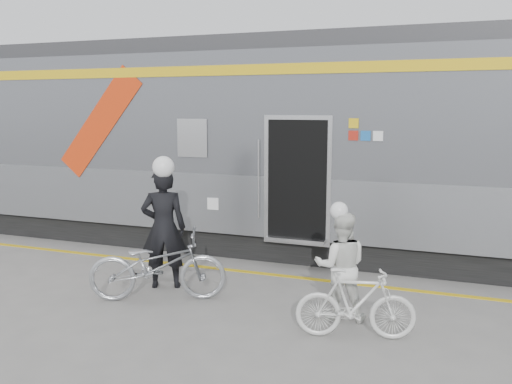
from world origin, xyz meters
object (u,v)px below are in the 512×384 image
at_px(bicycle_right, 356,304).
at_px(bicycle_left, 158,265).
at_px(man, 164,228).
at_px(woman, 341,266).

bearing_deg(bicycle_right, bicycle_left, 69.59).
bearing_deg(man, bicycle_right, 140.59).
bearing_deg(bicycle_left, man, -3.70).
bearing_deg(woman, bicycle_left, -9.34).
bearing_deg(bicycle_right, woman, 14.75).
bearing_deg(woman, bicycle_right, 104.75).
distance_m(man, bicycle_right, 3.32).
relative_size(man, bicycle_right, 1.29).
height_order(bicycle_left, bicycle_right, bicycle_left).
xyz_separation_m(bicycle_left, woman, (2.66, 0.21, 0.21)).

